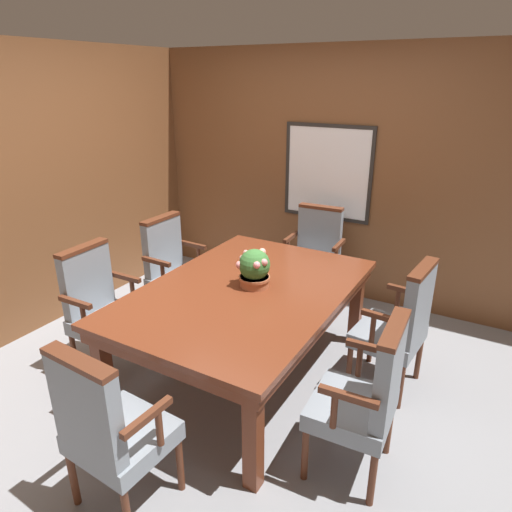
# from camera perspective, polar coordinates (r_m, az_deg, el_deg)

# --- Properties ---
(ground_plane) EXTENTS (14.00, 14.00, 0.00)m
(ground_plane) POSITION_cam_1_polar(r_m,az_deg,el_deg) (3.70, -3.92, -14.22)
(ground_plane) COLOR gray
(wall_back) EXTENTS (7.20, 0.08, 2.45)m
(wall_back) POSITION_cam_1_polar(r_m,az_deg,el_deg) (4.72, 8.22, 9.93)
(wall_back) COLOR brown
(wall_back) RESTS_ON ground_plane
(wall_left) EXTENTS (0.06, 7.20, 2.45)m
(wall_left) POSITION_cam_1_polar(r_m,az_deg,el_deg) (4.46, -25.14, 7.40)
(wall_left) COLOR brown
(wall_left) RESTS_ON ground_plane
(dining_table) EXTENTS (1.35, 1.95, 0.74)m
(dining_table) POSITION_cam_1_polar(r_m,az_deg,el_deg) (3.33, -1.29, -5.41)
(dining_table) COLOR maroon
(dining_table) RESTS_ON ground_plane
(chair_right_far) EXTENTS (0.48, 0.55, 1.00)m
(chair_right_far) POSITION_cam_1_polar(r_m,az_deg,el_deg) (3.41, 17.55, -8.00)
(chair_right_far) COLOR #562B19
(chair_right_far) RESTS_ON ground_plane
(chair_right_near) EXTENTS (0.47, 0.54, 1.00)m
(chair_right_near) POSITION_cam_1_polar(r_m,az_deg,el_deg) (2.68, 13.63, -16.45)
(chair_right_near) COLOR #562B19
(chair_right_near) RESTS_ON ground_plane
(chair_head_near) EXTENTS (0.54, 0.47, 1.00)m
(chair_head_near) POSITION_cam_1_polar(r_m,az_deg,el_deg) (2.53, -17.94, -19.58)
(chair_head_near) COLOR #562B19
(chair_head_near) RESTS_ON ground_plane
(chair_head_far) EXTENTS (0.54, 0.46, 1.00)m
(chair_head_far) POSITION_cam_1_polar(r_m,az_deg,el_deg) (4.51, 7.39, 0.31)
(chair_head_far) COLOR #562B19
(chair_head_far) RESTS_ON ground_plane
(chair_left_far) EXTENTS (0.46, 0.54, 1.00)m
(chair_left_far) POSITION_cam_1_polar(r_m,az_deg,el_deg) (4.24, -10.36, -1.31)
(chair_left_far) COLOR #562B19
(chair_left_far) RESTS_ON ground_plane
(chair_left_near) EXTENTS (0.45, 0.53, 1.00)m
(chair_left_near) POSITION_cam_1_polar(r_m,az_deg,el_deg) (3.69, -18.93, -5.79)
(chair_left_near) COLOR #562B19
(chair_left_near) RESTS_ON ground_plane
(potted_plant) EXTENTS (0.25, 0.23, 0.28)m
(potted_plant) POSITION_cam_1_polar(r_m,az_deg,el_deg) (3.28, -0.21, -1.57)
(potted_plant) COLOR #B2603D
(potted_plant) RESTS_ON dining_table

